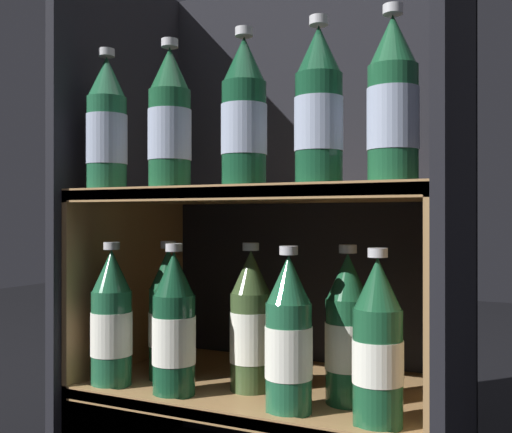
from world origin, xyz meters
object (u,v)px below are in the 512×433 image
(bottle_upper_front_4, at_px, (393,106))
(bottle_lower_front_0, at_px, (112,322))
(bottle_upper_front_2, at_px, (244,117))
(bottle_upper_front_1, at_px, (170,124))
(bottle_lower_back_2, at_px, (348,333))
(bottle_lower_front_2, at_px, (289,339))
(bottle_lower_front_1, at_px, (174,328))
(bottle_lower_back_0, at_px, (168,317))
(bottle_lower_front_3, at_px, (378,347))
(bottle_lower_back_1, at_px, (251,325))
(bottle_upper_front_3, at_px, (319,111))
(bottle_upper_front_0, at_px, (107,129))

(bottle_upper_front_4, distance_m, bottle_lower_front_0, 0.64)
(bottle_upper_front_2, bearing_deg, bottle_upper_front_1, 180.00)
(bottle_upper_front_1, relative_size, bottle_lower_back_2, 1.00)
(bottle_lower_front_2, bearing_deg, bottle_lower_back_2, 49.56)
(bottle_lower_front_1, distance_m, bottle_lower_back_0, 0.11)
(bottle_lower_front_2, height_order, bottle_lower_front_3, same)
(bottle_lower_front_1, distance_m, bottle_lower_back_1, 0.14)
(bottle_lower_front_1, bearing_deg, bottle_lower_front_3, 0.00)
(bottle_upper_front_3, xyz_separation_m, bottle_lower_front_3, (0.09, -0.00, -0.36))
(bottle_upper_front_2, relative_size, bottle_lower_back_0, 1.00)
(bottle_upper_front_2, xyz_separation_m, bottle_lower_back_0, (-0.21, 0.08, -0.36))
(bottle_upper_front_1, bearing_deg, bottle_lower_back_1, 35.56)
(bottle_lower_front_1, height_order, bottle_lower_front_3, same)
(bottle_upper_front_2, height_order, bottle_lower_front_2, bottle_upper_front_2)
(bottle_upper_front_1, distance_m, bottle_lower_front_3, 0.52)
(bottle_lower_front_1, distance_m, bottle_lower_front_3, 0.36)
(bottle_lower_back_1, bearing_deg, bottle_upper_front_2, -71.05)
(bottle_upper_front_4, bearing_deg, bottle_lower_back_0, 169.45)
(bottle_upper_front_0, bearing_deg, bottle_lower_front_1, 0.00)
(bottle_upper_front_4, relative_size, bottle_lower_front_1, 1.00)
(bottle_lower_back_1, bearing_deg, bottle_upper_front_4, -17.03)
(bottle_upper_front_3, xyz_separation_m, bottle_lower_back_0, (-0.34, 0.08, -0.36))
(bottle_upper_front_4, bearing_deg, bottle_upper_front_3, 180.00)
(bottle_lower_front_3, bearing_deg, bottle_lower_back_2, 130.44)
(bottle_upper_front_1, height_order, bottle_upper_front_4, same)
(bottle_lower_front_1, relative_size, bottle_lower_back_2, 1.00)
(bottle_upper_front_3, xyz_separation_m, bottle_upper_front_4, (0.12, -0.00, -0.00))
(bottle_upper_front_2, distance_m, bottle_lower_back_2, 0.40)
(bottle_upper_front_1, xyz_separation_m, bottle_lower_front_2, (0.23, 0.00, -0.36))
(bottle_lower_back_1, bearing_deg, bottle_upper_front_1, -144.44)
(bottle_lower_front_1, bearing_deg, bottle_upper_front_4, 0.00)
(bottle_lower_front_3, bearing_deg, bottle_upper_front_3, 180.00)
(bottle_upper_front_4, distance_m, bottle_lower_back_2, 0.38)
(bottle_upper_front_0, bearing_deg, bottle_lower_front_3, 0.00)
(bottle_upper_front_2, xyz_separation_m, bottle_upper_front_3, (0.13, 0.00, -0.00))
(bottle_upper_front_2, distance_m, bottle_upper_front_4, 0.25)
(bottle_upper_front_2, xyz_separation_m, bottle_lower_back_1, (-0.03, 0.08, -0.36))
(bottle_upper_front_4, distance_m, bottle_lower_front_3, 0.36)
(bottle_upper_front_0, relative_size, bottle_lower_back_2, 1.00)
(bottle_lower_front_0, relative_size, bottle_lower_back_1, 1.00)
(bottle_lower_back_1, bearing_deg, bottle_upper_front_3, -27.84)
(bottle_lower_back_1, bearing_deg, bottle_lower_front_1, -142.23)
(bottle_upper_front_1, xyz_separation_m, bottle_upper_front_4, (0.40, 0.00, -0.00))
(bottle_upper_front_0, xyz_separation_m, bottle_upper_front_3, (0.42, 0.00, 0.00))
(bottle_upper_front_2, bearing_deg, bottle_lower_back_1, 108.95)
(bottle_upper_front_0, distance_m, bottle_upper_front_2, 0.29)
(bottle_upper_front_2, bearing_deg, bottle_lower_back_2, 29.06)
(bottle_upper_front_1, height_order, bottle_upper_front_3, same)
(bottle_lower_back_1, bearing_deg, bottle_lower_front_2, -37.77)
(bottle_upper_front_3, height_order, bottle_lower_front_1, bottle_upper_front_3)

